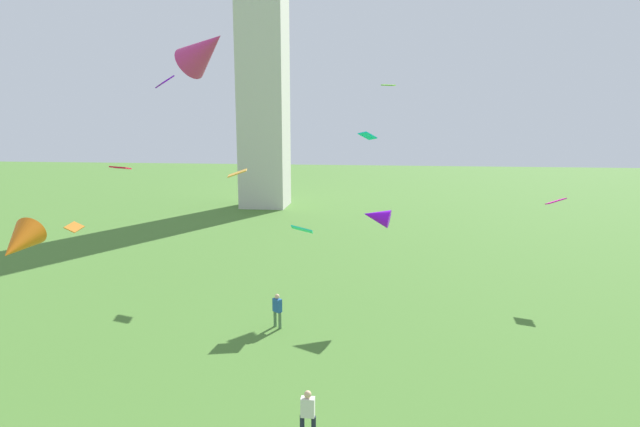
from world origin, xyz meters
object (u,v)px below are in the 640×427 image
kite_flying_0 (19,243)px  kite_flying_11 (302,229)px  kite_flying_4 (74,227)px  kite_flying_8 (237,173)px  kite_flying_3 (376,216)px  person_2 (308,412)px  person_1 (277,309)px  kite_flying_5 (368,136)px  kite_flying_1 (388,85)px  kite_flying_6 (205,50)px  kite_flying_2 (556,201)px  kite_flying_10 (120,168)px  kite_flying_9 (165,82)px

kite_flying_0 → kite_flying_11: kite_flying_0 is taller
kite_flying_4 → kite_flying_8: kite_flying_8 is taller
kite_flying_3 → kite_flying_11: (-3.96, -1.28, -0.56)m
person_2 → kite_flying_11: kite_flying_11 is taller
person_1 → kite_flying_5: bearing=106.2°
kite_flying_1 → kite_flying_0: bearing=123.9°
kite_flying_0 → kite_flying_6: 10.72m
kite_flying_0 → kite_flying_4: size_ratio=2.63×
person_2 → kite_flying_0: size_ratio=0.78×
kite_flying_4 → kite_flying_3: bearing=-65.0°
kite_flying_2 → kite_flying_5: kite_flying_5 is taller
kite_flying_11 → kite_flying_1: bearing=158.7°
person_2 → kite_flying_8: (-7.12, 17.05, 5.98)m
kite_flying_3 → kite_flying_4: size_ratio=2.07×
person_1 → kite_flying_4: 10.36m
person_2 → kite_flying_0: (-12.06, 3.12, 4.52)m
kite_flying_0 → kite_flying_3: (14.03, 9.66, -0.40)m
kite_flying_8 → kite_flying_10: bearing=3.2°
kite_flying_0 → kite_flying_6: (6.94, 2.91, 7.64)m
person_1 → kite_flying_8: kite_flying_8 is taller
person_2 → kite_flying_5: (1.25, 18.18, 8.38)m
kite_flying_6 → kite_flying_11: 10.66m
kite_flying_2 → kite_flying_10: kite_flying_10 is taller
kite_flying_2 → kite_flying_10: bearing=178.8°
kite_flying_2 → person_2: bearing=-131.9°
kite_flying_0 → kite_flying_1: bearing=22.1°
kite_flying_1 → kite_flying_10: 18.16m
kite_flying_8 → kite_flying_11: 7.93m
kite_flying_0 → kite_flying_10: bearing=97.4°
kite_flying_2 → kite_flying_8: size_ratio=0.79×
kite_flying_1 → kite_flying_6: (-7.55, -3.77, 1.20)m
kite_flying_6 → kite_flying_3: bearing=-22.3°
kite_flying_3 → kite_flying_4: (-13.95, -6.10, 0.31)m
kite_flying_1 → kite_flying_2: (10.45, 7.61, -6.50)m
kite_flying_3 → kite_flying_8: bearing=-106.8°
kite_flying_0 → kite_flying_4: bearing=86.0°
kite_flying_3 → kite_flying_6: kite_flying_6 is taller
kite_flying_1 → kite_flying_8: (-9.55, 7.24, -4.97)m
kite_flying_5 → kite_flying_11: bearing=19.3°
kite_flying_0 → kite_flying_3: bearing=31.9°
kite_flying_0 → kite_flying_9: (1.13, 12.10, 7.12)m
kite_flying_9 → kite_flying_10: bearing=45.3°
kite_flying_0 → kite_flying_6: bearing=20.1°
kite_flying_1 → kite_flying_2: kite_flying_1 is taller
kite_flying_8 → kite_flying_9: (-3.81, -1.83, 5.66)m
kite_flying_2 → kite_flying_5: bearing=170.8°
person_2 → kite_flying_0: 13.25m
kite_flying_8 → kite_flying_9: 7.06m
person_1 → kite_flying_10: (-11.39, 6.57, 6.37)m
kite_flying_6 → kite_flying_1: bearing=-39.3°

